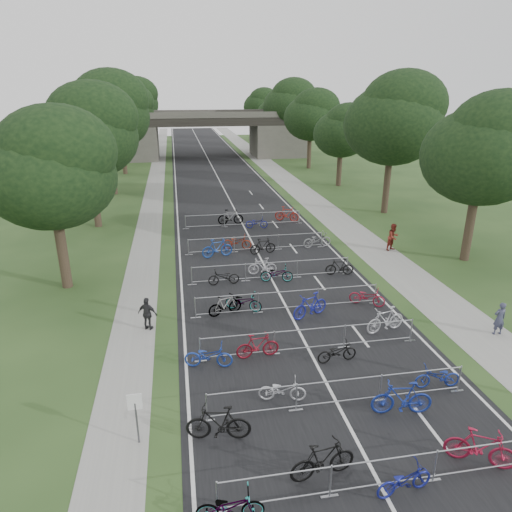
{
  "coord_description": "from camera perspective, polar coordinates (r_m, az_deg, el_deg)",
  "views": [
    {
      "loc": [
        -5.16,
        -8.91,
        10.54
      ],
      "look_at": [
        -0.73,
        16.09,
        1.1
      ],
      "focal_mm": 32.0,
      "sensor_mm": 36.0,
      "label": 1
    }
  ],
  "objects": [
    {
      "name": "barrier_row_5",
      "position": [
        31.02,
        0.07,
        1.6
      ],
      "size": [
        9.7,
        0.08,
        1.1
      ],
      "color": "#A4A6AC",
      "rests_on": "ground"
    },
    {
      "name": "road",
      "position": [
        60.07,
        -5.04,
        10.22
      ],
      "size": [
        11.0,
        140.0,
        0.01
      ],
      "primitive_type": "cube",
      "color": "black",
      "rests_on": "ground"
    },
    {
      "name": "tree_right_3",
      "position": [
        63.62,
        6.96,
        17.0
      ],
      "size": [
        7.17,
        7.17,
        10.93
      ],
      "color": "#33261C",
      "rests_on": "ground"
    },
    {
      "name": "barrier_row_6",
      "position": [
        36.68,
        -1.58,
        4.58
      ],
      "size": [
        9.7,
        0.08,
        1.1
      ],
      "color": "#A4A6AC",
      "rests_on": "ground"
    },
    {
      "name": "tree_right_2",
      "position": [
        52.34,
        10.79,
        15.02
      ],
      "size": [
        6.16,
        6.16,
        9.39
      ],
      "color": "#33261C",
      "rests_on": "ground"
    },
    {
      "name": "barrier_row_4",
      "position": [
        26.42,
        1.97,
        -1.84
      ],
      "size": [
        9.7,
        0.08,
        1.1
      ],
      "color": "#A4A6AC",
      "rests_on": "ground"
    },
    {
      "name": "tree_left_0",
      "position": [
        25.92,
        -24.19,
        9.65
      ],
      "size": [
        6.72,
        6.72,
        10.25
      ],
      "color": "#33261C",
      "rests_on": "ground"
    },
    {
      "name": "bike_14",
      "position": [
        22.32,
        6.78,
        -6.17
      ],
      "size": [
        2.11,
        1.34,
        1.23
      ],
      "primitive_type": "imported",
      "rotation": [
        0.0,
        0.0,
        5.12
      ],
      "color": "navy",
      "rests_on": "ground"
    },
    {
      "name": "tree_right_4",
      "position": [
        75.14,
        4.24,
        18.33
      ],
      "size": [
        8.18,
        8.18,
        12.47
      ],
      "color": "#33261C",
      "rests_on": "ground"
    },
    {
      "name": "tree_right_6",
      "position": [
        98.61,
        0.67,
        18.3
      ],
      "size": [
        7.17,
        7.17,
        10.93
      ],
      "color": "#33261C",
      "rests_on": "ground"
    },
    {
      "name": "bike_5",
      "position": [
        16.88,
        3.31,
        -16.36
      ],
      "size": [
        1.78,
        0.93,
        0.89
      ],
      "primitive_type": "imported",
      "rotation": [
        0.0,
        0.0,
        1.36
      ],
      "color": "silver",
      "rests_on": "ground"
    },
    {
      "name": "bike_4",
      "position": [
        15.3,
        -4.72,
        -20.09
      ],
      "size": [
        2.14,
        0.94,
        1.24
      ],
      "primitive_type": "imported",
      "rotation": [
        0.0,
        0.0,
        4.53
      ],
      "color": "black",
      "rests_on": "ground"
    },
    {
      "name": "sidewalk_right",
      "position": [
        61.27,
        2.55,
        10.48
      ],
      "size": [
        3.0,
        140.0,
        0.01
      ],
      "primitive_type": "cube",
      "color": "gray",
      "rests_on": "ground"
    },
    {
      "name": "tree_right_0",
      "position": [
        31.04,
        26.68,
        11.6
      ],
      "size": [
        7.17,
        7.17,
        10.93
      ],
      "color": "#33261C",
      "rests_on": "ground"
    },
    {
      "name": "park_sign",
      "position": [
        15.18,
        -14.83,
        -18.05
      ],
      "size": [
        0.45,
        0.06,
        1.83
      ],
      "color": "#4C4C51",
      "rests_on": "ground"
    },
    {
      "name": "barrier_row_3",
      "position": [
        22.87,
        4.05,
        -5.58
      ],
      "size": [
        9.7,
        0.08,
        1.1
      ],
      "color": "#A4A6AC",
      "rests_on": "ground"
    },
    {
      "name": "bike_8",
      "position": [
        18.63,
        -5.96,
        -12.3
      ],
      "size": [
        2.03,
        1.04,
        1.02
      ],
      "primitive_type": "imported",
      "rotation": [
        0.0,
        0.0,
        1.37
      ],
      "color": "#1C389D",
      "rests_on": "ground"
    },
    {
      "name": "bike_25",
      "position": [
        37.15,
        -3.19,
        4.88
      ],
      "size": [
        2.07,
        0.59,
        1.24
      ],
      "primitive_type": "imported",
      "rotation": [
        0.0,
        0.0,
        1.57
      ],
      "color": "#A4A6AC",
      "rests_on": "ground"
    },
    {
      "name": "bike_10",
      "position": [
        19.17,
        10.08,
        -11.75
      ],
      "size": [
        1.72,
        0.72,
        0.88
      ],
      "primitive_type": "imported",
      "rotation": [
        0.0,
        0.0,
        1.65
      ],
      "color": "black",
      "rests_on": "ground"
    },
    {
      "name": "bike_6",
      "position": [
        16.92,
        17.76,
        -16.58
      ],
      "size": [
        2.17,
        0.9,
        1.26
      ],
      "primitive_type": "imported",
      "rotation": [
        0.0,
        0.0,
        4.56
      ],
      "color": "navy",
      "rests_on": "ground"
    },
    {
      "name": "tree_left_5",
      "position": [
        85.1,
        -15.01,
        18.12
      ],
      "size": [
        8.4,
        8.4,
        12.81
      ],
      "color": "#33261C",
      "rests_on": "ground"
    },
    {
      "name": "bike_22",
      "position": [
        30.46,
        0.87,
        1.23
      ],
      "size": [
        1.85,
        0.78,
        1.08
      ],
      "primitive_type": "imported",
      "rotation": [
        0.0,
        0.0,
        1.73
      ],
      "color": "black",
      "rests_on": "ground"
    },
    {
      "name": "pedestrian_a",
      "position": [
        23.34,
        28.14,
        -6.92
      ],
      "size": [
        0.58,
        0.39,
        1.57
      ],
      "primitive_type": "imported",
      "rotation": [
        0.0,
        0.0,
        3.11
      ],
      "color": "#353850",
      "rests_on": "ground"
    },
    {
      "name": "bike_26",
      "position": [
        36.13,
        0.08,
        4.19
      ],
      "size": [
        1.81,
        0.84,
        0.91
      ],
      "primitive_type": "imported",
      "rotation": [
        0.0,
        0.0,
        1.43
      ],
      "color": "navy",
      "rests_on": "ground"
    },
    {
      "name": "tree_left_4",
      "position": [
        73.17,
        -15.64,
        17.16
      ],
      "size": [
        7.56,
        7.56,
        11.53
      ],
      "color": "#33261C",
      "rests_on": "ground"
    },
    {
      "name": "tree_right_1",
      "position": [
        41.2,
        16.96,
        15.89
      ],
      "size": [
        8.18,
        8.18,
        12.47
      ],
      "color": "#33261C",
      "rests_on": "ground"
    },
    {
      "name": "bike_3",
      "position": [
        15.93,
        26.28,
        -20.68
      ],
      "size": [
        2.04,
        1.5,
        1.22
      ],
      "primitive_type": "imported",
      "rotation": [
        0.0,
        0.0,
        1.05
      ],
      "color": "maroon",
      "rests_on": "ground"
    },
    {
      "name": "tree_left_6",
      "position": [
        97.12,
        -14.39,
        17.41
      ],
      "size": [
        6.72,
        6.72,
        10.25
      ],
      "color": "#33261C",
      "rests_on": "ground"
    },
    {
      "name": "tree_right_5",
      "position": [
        86.9,
        2.2,
        17.35
      ],
      "size": [
        6.16,
        6.16,
        9.39
      ],
      "color": "#33261C",
      "rests_on": "ground"
    },
    {
      "name": "bike_9",
      "position": [
        19.09,
        0.21,
        -11.17
      ],
      "size": [
        1.84,
        0.62,
        1.09
      ],
      "primitive_type": "imported",
      "rotation": [
        0.0,
        0.0,
        1.63
      ],
      "color": "maroon",
      "rests_on": "ground"
    },
    {
      "name": "sidewalk_left",
      "position": [
        59.89,
        -12.31,
        9.81
      ],
      "size": [
        2.0,
        140.0,
        0.01
      ],
      "primitive_type": "cube",
      "color": "gray",
      "rests_on": "ground"
    },
    {
      "name": "bike_20",
      "position": [
        29.95,
        -4.87,
        0.99
      ],
      "size": [
        2.16,
        0.99,
        1.25
      ],
      "primitive_type": "imported",
      "rotation": [
        0.0,
        0.0,
        1.77
      ],
      "color": "#1B4098",
      "rests_on": "ground"
    },
    {
      "name": "bike_7",
      "position": [
        18.71,
        21.78,
        -13.89
      ],
      "size": [
        1.77,
        0.73,
        0.91
      ],
      "primitive_type": "imported",
      "rotation": [
        0.0,
        0.0,
        4.64
      ],
      "color": "navy",
      "rests_on": "ground"
    },
    {
      "name": "bike_11",
      "position": [
        21.71,
        15.87,
        -7.68
      ],
      "size": [
        2.1,
        1.03,
        1.21
      ],
      "primitive_type": "imported",
      "rotation": [
        0.0,
        0.0,
        4.95
      ],
      "color": "#ADADB5",
      "rests_on": "ground"
    },
    {
      "name": "tree_left_3",
      "position": [
        61.29,
        -16.51,
        15.81
      ],
      "size": [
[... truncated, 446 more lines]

